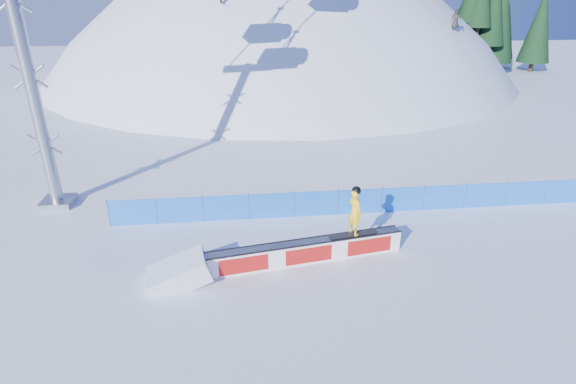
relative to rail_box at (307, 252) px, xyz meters
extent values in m
plane|color=white|center=(2.99, -0.78, -0.44)|extent=(160.00, 160.00, 0.00)
sphere|color=white|center=(2.99, 41.22, -18.44)|extent=(64.00, 64.00, 64.00)
cylinder|color=#362415|center=(22.41, 44.76, 7.35)|extent=(0.50, 0.50, 1.40)
cylinder|color=#362415|center=(25.00, 39.70, 5.33)|extent=(0.50, 0.50, 1.40)
cylinder|color=#362415|center=(26.37, 40.52, 3.99)|extent=(0.50, 0.50, 1.40)
cylinder|color=#362415|center=(28.32, 44.15, 1.49)|extent=(0.50, 0.50, 1.40)
cone|color=black|center=(28.32, 44.15, 6.46)|extent=(3.84, 3.84, 8.73)
cylinder|color=#362415|center=(31.08, 41.68, 0.16)|extent=(0.50, 0.50, 1.40)
cone|color=black|center=(31.08, 41.68, 5.47)|extent=(4.15, 4.15, 9.43)
cylinder|color=#362415|center=(32.67, 44.36, 0.16)|extent=(0.50, 0.50, 1.40)
cone|color=black|center=(32.67, 44.36, 4.13)|extent=(2.97, 2.97, 6.74)
cylinder|color=#362415|center=(34.89, 43.96, 0.16)|extent=(0.50, 0.50, 1.40)
cone|color=black|center=(34.89, 43.96, 4.37)|extent=(3.18, 3.18, 7.23)
cube|color=blue|center=(2.99, 3.72, 0.16)|extent=(22.00, 0.03, 1.20)
cylinder|color=#3A4569|center=(-8.01, 3.72, 0.21)|extent=(0.05, 0.05, 1.30)
cylinder|color=#3A4569|center=(-6.01, 3.72, 0.21)|extent=(0.05, 0.05, 1.30)
cylinder|color=#3A4569|center=(-4.01, 3.72, 0.21)|extent=(0.05, 0.05, 1.30)
cylinder|color=#3A4569|center=(-2.01, 3.72, 0.21)|extent=(0.05, 0.05, 1.30)
cylinder|color=#3A4569|center=(-0.01, 3.72, 0.21)|extent=(0.05, 0.05, 1.30)
cylinder|color=#3A4569|center=(1.99, 3.72, 0.21)|extent=(0.05, 0.05, 1.30)
cylinder|color=#3A4569|center=(3.99, 3.72, 0.21)|extent=(0.05, 0.05, 1.30)
cylinder|color=#3A4569|center=(5.99, 3.72, 0.21)|extent=(0.05, 0.05, 1.30)
cylinder|color=#3A4569|center=(7.99, 3.72, 0.21)|extent=(0.05, 0.05, 1.30)
cylinder|color=#3A4569|center=(9.99, 3.72, 0.21)|extent=(0.05, 0.05, 1.30)
cylinder|color=#3A4569|center=(11.99, 3.72, 0.21)|extent=(0.05, 0.05, 1.30)
cube|color=#989DA5|center=(-11.01, 6.22, -0.29)|extent=(1.40, 1.40, 0.30)
cylinder|color=#989DA5|center=(-11.01, 6.22, 5.56)|extent=(0.56, 0.56, 12.00)
cube|color=white|center=(0.00, 0.00, -0.02)|extent=(7.44, 1.66, 0.84)
cube|color=gray|center=(0.00, 0.00, 0.42)|extent=(7.37, 1.67, 0.04)
cube|color=black|center=(0.04, -0.24, 0.43)|extent=(7.37, 1.23, 0.06)
cube|color=black|center=(-0.04, 0.24, 0.43)|extent=(7.37, 1.23, 0.06)
cube|color=red|center=(0.04, -0.24, -0.02)|extent=(7.00, 1.16, 0.63)
cube|color=red|center=(-0.04, 0.24, -0.02)|extent=(7.00, 1.16, 0.63)
cube|color=black|center=(1.82, 0.30, 0.47)|extent=(1.92, 0.64, 0.04)
imported|color=yellow|center=(1.82, 0.30, 1.40)|extent=(0.67, 0.79, 1.82)
sphere|color=black|center=(1.82, 0.30, 2.25)|extent=(0.34, 0.34, 0.34)
imported|color=#242424|center=(17.03, 25.95, 6.74)|extent=(0.95, 0.80, 1.65)
camera|label=1|loc=(-2.31, -14.17, 8.81)|focal=28.00mm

